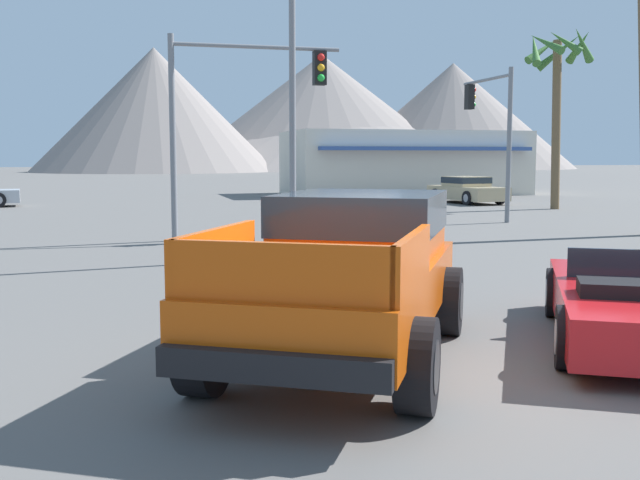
# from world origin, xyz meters

# --- Properties ---
(ground_plane) EXTENTS (320.00, 320.00, 0.00)m
(ground_plane) POSITION_xyz_m (0.00, 0.00, 0.00)
(ground_plane) COLOR #5B5956
(orange_pickup_truck) EXTENTS (4.15, 5.34, 1.78)m
(orange_pickup_truck) POSITION_xyz_m (0.05, 0.73, 1.02)
(orange_pickup_truck) COLOR #CC4C0C
(orange_pickup_truck) RESTS_ON ground_plane
(red_convertible_car) EXTENTS (3.63, 4.59, 1.07)m
(red_convertible_car) POSITION_xyz_m (3.39, 0.23, 0.44)
(red_convertible_car) COLOR red
(red_convertible_car) RESTS_ON ground_plane
(parked_car_tan) EXTENTS (2.44, 4.53, 1.26)m
(parked_car_tan) POSITION_xyz_m (13.51, 25.31, 0.64)
(parked_car_tan) COLOR tan
(parked_car_tan) RESTS_ON ground_plane
(traffic_light_main) EXTENTS (0.38, 3.49, 5.13)m
(traffic_light_main) POSITION_xyz_m (10.13, 16.72, 3.59)
(traffic_light_main) COLOR slate
(traffic_light_main) RESTS_ON ground_plane
(traffic_light_crosswalk) EXTENTS (4.55, 0.38, 5.32)m
(traffic_light_crosswalk) POSITION_xyz_m (0.74, 12.62, 3.78)
(traffic_light_crosswalk) COLOR slate
(traffic_light_crosswalk) RESTS_ON ground_plane
(street_lamp_post) EXTENTS (0.90, 0.24, 7.65)m
(street_lamp_post) POSITION_xyz_m (1.20, 8.61, 4.60)
(street_lamp_post) COLOR slate
(street_lamp_post) RESTS_ON ground_plane
(palm_tree_tall) EXTENTS (2.90, 2.97, 7.45)m
(palm_tree_tall) POSITION_xyz_m (15.28, 20.80, 5.59)
(palm_tree_tall) COLOR brown
(palm_tree_tall) RESTS_ON ground_plane
(storefront_building) EXTENTS (13.52, 7.38, 3.66)m
(storefront_building) POSITION_xyz_m (13.78, 34.28, 1.83)
(storefront_building) COLOR beige
(storefront_building) RESTS_ON ground_plane
(distant_mountain_range) EXTENTS (166.05, 67.64, 20.59)m
(distant_mountain_range) POSITION_xyz_m (19.03, 121.14, 8.56)
(distant_mountain_range) COLOR gray
(distant_mountain_range) RESTS_ON ground_plane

